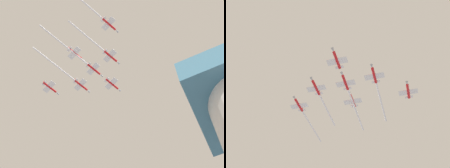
{
  "view_description": "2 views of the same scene",
  "coord_description": "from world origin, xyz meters",
  "views": [
    {
      "loc": [
        -96.46,
        -28.65,
        1.65
      ],
      "look_at": [
        4.08,
        19.11,
        214.88
      ],
      "focal_mm": 67.65,
      "sensor_mm": 36.0,
      "label": 1
    },
    {
      "loc": [
        89.31,
        8.73,
        129.53
      ],
      "look_at": [
        -8.11,
        21.11,
        213.21
      ],
      "focal_mm": 49.7,
      "sensor_mm": 36.0,
      "label": 2
    }
  ],
  "objects": [
    {
      "name": "jet_lead",
      "position": [
        4.3,
        19.02,
        214.89
      ],
      "size": [
        11.36,
        8.78,
        2.39
      ],
      "rotation": [
        0.0,
        0.0,
        4.33
      ],
      "color": "red"
    },
    {
      "name": "jet_port_inner",
      "position": [
        -11.41,
        38.97,
        214.93
      ],
      "size": [
        38.52,
        17.57,
        2.39
      ],
      "rotation": [
        0.0,
        0.0,
        4.33
      ],
      "color": "red"
    },
    {
      "name": "jet_starboard_inner",
      "position": [
        -19.28,
        15.03,
        213.77
      ],
      "size": [
        34.52,
        15.94,
        2.39
      ],
      "rotation": [
        0.0,
        0.0,
        4.33
      ],
      "color": "red"
    },
    {
      "name": "jet_port_outer",
      "position": [
        -18.8,
        28.4,
        214.87
      ],
      "size": [
        42.16,
        19.05,
        2.39
      ],
      "rotation": [
        0.0,
        0.0,
        4.33
      ],
      "color": "red"
    },
    {
      "name": "jet_starboard_outer",
      "position": [
        -9.53,
        51.77,
        213.75
      ],
      "size": [
        11.36,
        8.78,
        2.39
      ],
      "rotation": [
        0.0,
        0.0,
        4.33
      ],
      "color": "red"
    },
    {
      "name": "jet_center_rear",
      "position": [
        -37.22,
        8.75,
        215.86
      ],
      "size": [
        38.47,
        17.55,
        2.39
      ],
      "rotation": [
        0.0,
        0.0,
        4.33
      ],
      "color": "red"
    },
    {
      "name": "jet_port_trail",
      "position": [
        -21.32,
        29.42,
        215.45
      ],
      "size": [
        11.36,
        8.78,
        2.39
      ],
      "rotation": [
        0.0,
        0.0,
        4.33
      ],
      "color": "red"
    }
  ]
}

